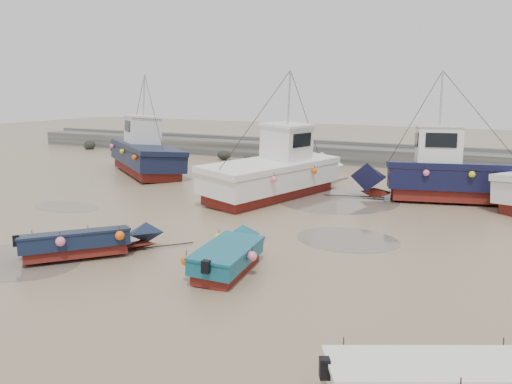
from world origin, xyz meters
TOP-DOWN VIEW (x-y plane):
  - ground at (0.00, 0.00)m, footprint 120.00×120.00m
  - seawall at (0.05, 21.99)m, footprint 60.00×4.92m
  - puddle_a at (-3.48, -3.23)m, footprint 4.35×4.35m
  - puddle_b at (5.21, 3.77)m, footprint 3.76×3.76m
  - puddle_c at (-7.94, 2.83)m, footprint 3.46×3.46m
  - puddle_d at (2.84, 9.98)m, footprint 5.99×5.99m
  - dinghy_1 at (-1.85, -1.83)m, footprint 4.32×4.68m
  - dinghy_2 at (2.93, -0.77)m, footprint 1.97×5.12m
  - dinghy_3 at (9.80, -4.87)m, footprint 5.78×3.44m
  - cabin_boat_0 at (-11.03, 12.08)m, footprint 9.97×7.80m
  - cabin_boat_1 at (-0.13, 9.50)m, footprint 5.05×11.13m
  - cabin_boat_2 at (7.41, 11.93)m, footprint 9.44×4.15m
  - person at (-2.43, 8.31)m, footprint 0.73×0.64m

SIDE VIEW (x-z plane):
  - ground at x=0.00m, z-range 0.00..0.00m
  - person at x=-2.43m, z-range -0.84..0.84m
  - puddle_a at x=-3.48m, z-range 0.00..0.01m
  - puddle_b at x=5.21m, z-range 0.00..0.01m
  - puddle_c at x=-7.94m, z-range 0.00..0.01m
  - puddle_d at x=2.84m, z-range 0.00..0.01m
  - dinghy_3 at x=9.80m, z-range -0.17..1.26m
  - dinghy_1 at x=-1.85m, z-range -0.16..1.27m
  - dinghy_2 at x=2.93m, z-range -0.15..1.28m
  - seawall at x=0.05m, z-range -0.12..1.38m
  - cabin_boat_0 at x=-11.03m, z-range -1.81..4.41m
  - cabin_boat_1 at x=-0.13m, z-range -1.80..4.42m
  - cabin_boat_2 at x=7.41m, z-range -1.75..4.47m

